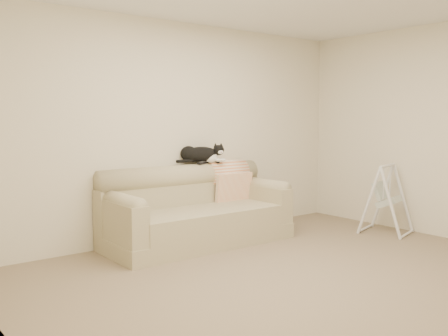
% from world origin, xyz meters
% --- Properties ---
extents(ground_plane, '(5.00, 5.00, 0.00)m').
position_xyz_m(ground_plane, '(0.00, 0.00, 0.00)').
color(ground_plane, '#786853').
rests_on(ground_plane, ground).
extents(room_shell, '(5.04, 4.04, 2.60)m').
position_xyz_m(room_shell, '(0.00, 0.00, 1.53)').
color(room_shell, beige).
rests_on(room_shell, ground).
extents(sofa, '(2.20, 0.93, 0.90)m').
position_xyz_m(sofa, '(-0.05, 1.62, 0.35)').
color(sofa, tan).
rests_on(sofa, ground).
extents(remote_a, '(0.19, 0.11, 0.03)m').
position_xyz_m(remote_a, '(0.23, 1.85, 0.91)').
color(remote_a, black).
rests_on(remote_a, sofa).
extents(remote_b, '(0.15, 0.16, 0.02)m').
position_xyz_m(remote_b, '(0.38, 1.85, 0.91)').
color(remote_b, black).
rests_on(remote_b, sofa).
extents(tuxedo_cat, '(0.63, 0.40, 0.25)m').
position_xyz_m(tuxedo_cat, '(0.22, 1.88, 1.01)').
color(tuxedo_cat, black).
rests_on(tuxedo_cat, sofa).
extents(throw_blanket, '(0.54, 0.38, 0.58)m').
position_xyz_m(throw_blanket, '(0.60, 1.84, 0.72)').
color(throw_blanket, '#E7864C').
rests_on(throw_blanket, sofa).
extents(baby_swing, '(0.67, 0.69, 0.88)m').
position_xyz_m(baby_swing, '(2.15, 0.55, 0.44)').
color(baby_swing, white).
rests_on(baby_swing, ground).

